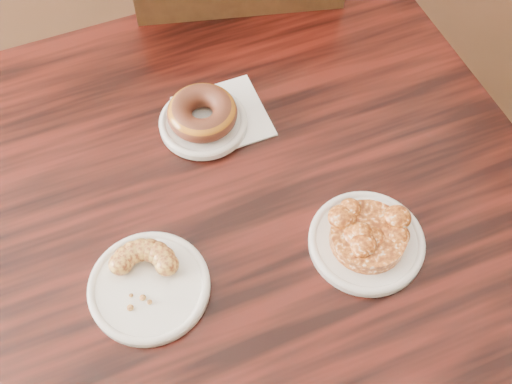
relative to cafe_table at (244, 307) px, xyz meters
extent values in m
plane|color=black|center=(-0.01, 0.30, -0.38)|extent=(5.00, 5.00, 0.00)
cube|color=black|center=(0.00, 0.00, 0.00)|extent=(1.20, 1.20, 0.75)
cube|color=white|center=(0.00, 0.20, 0.38)|extent=(0.17, 0.17, 0.00)
cylinder|color=white|center=(-0.04, 0.19, 0.38)|extent=(0.15, 0.15, 0.01)
cylinder|color=white|center=(-0.15, -0.10, 0.38)|extent=(0.18, 0.18, 0.01)
cylinder|color=silver|center=(0.18, -0.08, 0.38)|extent=(0.18, 0.18, 0.01)
torus|color=#8C5714|center=(-0.04, 0.19, 0.41)|extent=(0.12, 0.12, 0.04)
camera|label=1|loc=(-0.05, -0.50, 1.25)|focal=45.00mm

